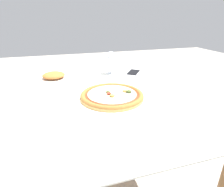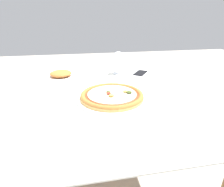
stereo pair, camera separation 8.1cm
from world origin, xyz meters
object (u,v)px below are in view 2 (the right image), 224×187
(dining_table, at_px, (76,106))
(pizza_plate, at_px, (112,96))
(side_plate, at_px, (61,75))
(wine_glass_far_left, at_px, (118,58))
(cell_phone, at_px, (140,74))

(dining_table, height_order, pizza_plate, pizza_plate)
(pizza_plate, distance_m, side_plate, 0.43)
(wine_glass_far_left, bearing_deg, cell_phone, -17.55)
(dining_table, relative_size, wine_glass_far_left, 9.52)
(pizza_plate, xyz_separation_m, cell_phone, (0.24, 0.34, -0.01))
(pizza_plate, relative_size, side_plate, 1.41)
(cell_phone, relative_size, side_plate, 0.73)
(dining_table, distance_m, pizza_plate, 0.23)
(pizza_plate, bearing_deg, side_plate, 123.38)
(cell_phone, bearing_deg, side_plate, 177.41)
(dining_table, xyz_separation_m, pizza_plate, (0.16, -0.14, 0.10))
(dining_table, distance_m, wine_glass_far_left, 0.41)
(wine_glass_far_left, bearing_deg, pizza_plate, -105.94)
(wine_glass_far_left, relative_size, side_plate, 0.65)
(side_plate, bearing_deg, dining_table, -70.32)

